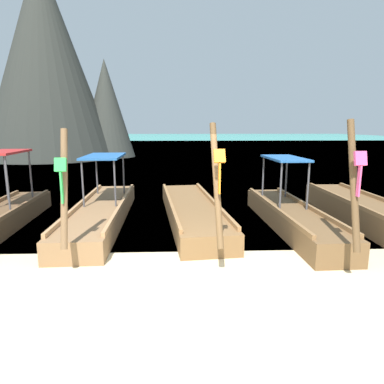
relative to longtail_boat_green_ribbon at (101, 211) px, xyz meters
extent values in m
plane|color=beige|center=(2.52, -4.01, -0.32)|extent=(120.00, 120.00, 0.00)
plane|color=#2DB29E|center=(2.52, 57.64, -0.31)|extent=(120.00, 120.00, 0.00)
cube|color=brown|center=(-2.05, -0.54, 0.22)|extent=(0.38, 4.85, 0.10)
cylinder|color=#4C4C51|center=(-2.15, -0.67, 0.90)|extent=(0.05, 0.05, 1.45)
cylinder|color=#4C4C51|center=(-2.95, 0.86, 0.90)|extent=(0.05, 0.05, 1.45)
cylinder|color=#4C4C51|center=(-2.25, 0.91, 0.90)|extent=(0.05, 0.05, 1.45)
cube|color=#AD2323|center=(-2.55, 0.09, 1.65)|extent=(0.97, 1.83, 0.06)
cube|color=olive|center=(0.00, 0.00, -0.07)|extent=(1.43, 6.20, 0.49)
cube|color=#AF7F52|center=(-0.57, -0.02, 0.22)|extent=(0.27, 5.67, 0.10)
cube|color=#AF7F52|center=(0.57, 0.02, 0.22)|extent=(0.27, 5.67, 0.10)
cylinder|color=brown|center=(0.11, -3.18, 1.23)|extent=(0.14, 0.62, 2.14)
cube|color=green|center=(0.11, -3.29, 1.67)|extent=(0.20, 0.12, 0.25)
cube|color=green|center=(0.11, -3.31, 1.27)|extent=(0.03, 0.08, 0.57)
cylinder|color=#4C4C51|center=(-0.42, -0.17, 0.81)|extent=(0.05, 0.05, 1.27)
cylinder|color=#4C4C51|center=(0.43, -0.14, 0.81)|extent=(0.05, 0.05, 1.27)
cylinder|color=#4C4C51|center=(-0.49, 1.68, 0.81)|extent=(0.05, 0.05, 1.27)
cylinder|color=#4C4C51|center=(0.37, 1.71, 0.81)|extent=(0.05, 0.05, 1.27)
cube|color=#235BA3|center=(-0.03, 0.77, 1.47)|extent=(1.11, 2.08, 0.06)
cube|color=brown|center=(2.53, 0.18, -0.07)|extent=(1.93, 6.14, 0.48)
cube|color=#996C3F|center=(1.92, 0.12, 0.22)|extent=(0.66, 5.53, 0.10)
cube|color=#996C3F|center=(3.14, 0.25, 0.22)|extent=(0.66, 5.53, 0.10)
cylinder|color=brown|center=(2.87, -3.09, 1.28)|extent=(0.22, 0.96, 2.26)
cube|color=orange|center=(2.89, -3.29, 1.82)|extent=(0.21, 0.16, 0.25)
cube|color=orange|center=(2.89, -3.31, 1.42)|extent=(0.04, 0.08, 0.56)
cube|color=brown|center=(5.11, -0.73, -0.05)|extent=(1.19, 5.44, 0.52)
cube|color=brown|center=(4.64, -0.74, 0.26)|extent=(0.24, 4.98, 0.10)
cube|color=brown|center=(5.58, -0.71, 0.26)|extent=(0.24, 4.98, 0.10)
cylinder|color=brown|center=(5.21, -3.58, 1.33)|extent=(0.14, 0.71, 2.27)
cube|color=#F24C8C|center=(5.21, -3.70, 1.80)|extent=(0.20, 0.13, 0.25)
cube|color=#F24C8C|center=(5.21, -3.72, 1.42)|extent=(0.03, 0.08, 0.53)
cylinder|color=#4C4C51|center=(4.76, -0.88, 0.82)|extent=(0.05, 0.05, 1.23)
cylinder|color=#4C4C51|center=(5.48, -0.85, 0.82)|extent=(0.05, 0.05, 1.23)
cylinder|color=#4C4C51|center=(4.71, 0.75, 0.82)|extent=(0.05, 0.05, 1.23)
cylinder|color=#4C4C51|center=(5.42, 0.77, 0.82)|extent=(0.05, 0.05, 1.23)
cube|color=#235BA3|center=(5.09, -0.05, 1.47)|extent=(0.92, 1.85, 0.06)
cube|color=brown|center=(7.29, -0.67, -0.01)|extent=(1.22, 6.37, 0.60)
cube|color=brown|center=(6.75, -0.67, 0.34)|extent=(0.14, 5.85, 0.10)
cone|color=#2D302B|center=(-8.68, 20.20, 7.68)|extent=(10.65, 10.65, 15.99)
cone|color=#32352F|center=(-4.16, 21.27, 3.85)|extent=(4.78, 4.78, 8.34)
camera|label=1|loc=(2.18, -9.22, 2.32)|focal=31.53mm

